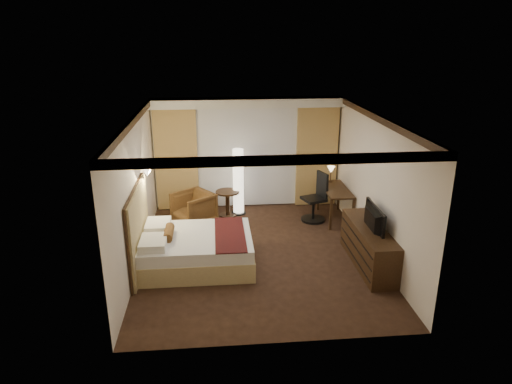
{
  "coord_description": "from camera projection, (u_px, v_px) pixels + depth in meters",
  "views": [
    {
      "loc": [
        -0.79,
        -8.04,
        4.11
      ],
      "look_at": [
        0.0,
        0.4,
        1.15
      ],
      "focal_mm": 32.0,
      "sensor_mm": 36.0,
      "label": 1
    }
  ],
  "objects": [
    {
      "name": "television",
      "position": [
        370.0,
        213.0,
        8.22
      ],
      "size": [
        0.59,
        1.01,
        0.13
      ],
      "primitive_type": "imported",
      "rotation": [
        0.0,
        0.0,
        1.55
      ],
      "color": "black",
      "rests_on": "dresser"
    },
    {
      "name": "headboard",
      "position": [
        139.0,
        230.0,
        8.23
      ],
      "size": [
        0.12,
        1.9,
        1.5
      ],
      "primitive_type": null,
      "color": "tan",
      "rests_on": "floor"
    },
    {
      "name": "back_wall",
      "position": [
        247.0,
        153.0,
        11.12
      ],
      "size": [
        4.5,
        0.02,
        2.7
      ],
      "primitive_type": "cube",
      "color": "silver",
      "rests_on": "floor"
    },
    {
      "name": "curtain_left_drape",
      "position": [
        177.0,
        160.0,
        10.87
      ],
      "size": [
        1.0,
        0.14,
        2.45
      ],
      "primitive_type": "cube",
      "color": "tan",
      "rests_on": "back_wall"
    },
    {
      "name": "bed",
      "position": [
        197.0,
        250.0,
        8.47
      ],
      "size": [
        2.05,
        1.6,
        0.6
      ],
      "primitive_type": null,
      "color": "white",
      "rests_on": "floor"
    },
    {
      "name": "curtain_sheer",
      "position": [
        247.0,
        158.0,
        11.08
      ],
      "size": [
        2.48,
        0.04,
        2.45
      ],
      "primitive_type": "cube",
      "color": "silver",
      "rests_on": "back_wall"
    },
    {
      "name": "desk_lamp",
      "position": [
        331.0,
        175.0,
        10.84
      ],
      "size": [
        0.18,
        0.18,
        0.34
      ],
      "primitive_type": null,
      "color": "#FFD899",
      "rests_on": "desk"
    },
    {
      "name": "armchair",
      "position": [
        193.0,
        207.0,
        10.29
      ],
      "size": [
        1.06,
        1.07,
        0.81
      ],
      "primitive_type": "imported",
      "rotation": [
        0.0,
        0.0,
        -0.94
      ],
      "color": "#513418",
      "rests_on": "floor"
    },
    {
      "name": "ceiling",
      "position": [
        258.0,
        117.0,
        8.09
      ],
      "size": [
        4.5,
        5.5,
        0.01
      ],
      "primitive_type": "cube",
      "color": "white",
      "rests_on": "back_wall"
    },
    {
      "name": "wall_sconce",
      "position": [
        147.0,
        171.0,
        8.71
      ],
      "size": [
        0.24,
        0.24,
        0.24
      ],
      "primitive_type": null,
      "color": "white",
      "rests_on": "left_wall"
    },
    {
      "name": "office_chair",
      "position": [
        314.0,
        197.0,
        10.39
      ],
      "size": [
        0.7,
        0.7,
        1.14
      ],
      "primitive_type": null,
      "rotation": [
        0.0,
        0.0,
        0.33
      ],
      "color": "black",
      "rests_on": "floor"
    },
    {
      "name": "right_wall",
      "position": [
        375.0,
        185.0,
        8.73
      ],
      "size": [
        0.02,
        5.5,
        2.7
      ],
      "primitive_type": "cube",
      "color": "silver",
      "rests_on": "floor"
    },
    {
      "name": "side_table",
      "position": [
        228.0,
        203.0,
        10.76
      ],
      "size": [
        0.56,
        0.56,
        0.61
      ],
      "primitive_type": null,
      "color": "black",
      "rests_on": "floor"
    },
    {
      "name": "floor",
      "position": [
        258.0,
        254.0,
        8.98
      ],
      "size": [
        4.5,
        5.5,
        0.01
      ],
      "primitive_type": "cube",
      "color": "black",
      "rests_on": "ground"
    },
    {
      "name": "dresser",
      "position": [
        369.0,
        246.0,
        8.44
      ],
      "size": [
        0.5,
        1.94,
        0.75
      ],
      "primitive_type": null,
      "color": "black",
      "rests_on": "floor"
    },
    {
      "name": "floor_lamp",
      "position": [
        238.0,
        182.0,
        10.73
      ],
      "size": [
        0.34,
        0.34,
        1.6
      ],
      "primitive_type": null,
      "color": "white",
      "rests_on": "floor"
    },
    {
      "name": "left_wall",
      "position": [
        136.0,
        193.0,
        8.34
      ],
      "size": [
        0.02,
        5.5,
        2.7
      ],
      "primitive_type": "cube",
      "color": "silver",
      "rests_on": "floor"
    },
    {
      "name": "curtain_right_drape",
      "position": [
        317.0,
        156.0,
        11.17
      ],
      "size": [
        1.0,
        0.14,
        2.45
      ],
      "primitive_type": "cube",
      "color": "tan",
      "rests_on": "back_wall"
    },
    {
      "name": "crown_molding",
      "position": [
        258.0,
        120.0,
        8.11
      ],
      "size": [
        4.5,
        5.5,
        0.12
      ],
      "primitive_type": null,
      "color": "black",
      "rests_on": "ceiling"
    },
    {
      "name": "soffit",
      "position": [
        248.0,
        103.0,
        10.47
      ],
      "size": [
        4.5,
        0.5,
        0.2
      ],
      "primitive_type": "cube",
      "color": "white",
      "rests_on": "ceiling"
    },
    {
      "name": "desk",
      "position": [
        335.0,
        204.0,
        10.55
      ],
      "size": [
        0.55,
        1.31,
        0.75
      ],
      "primitive_type": null,
      "color": "black",
      "rests_on": "floor"
    }
  ]
}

